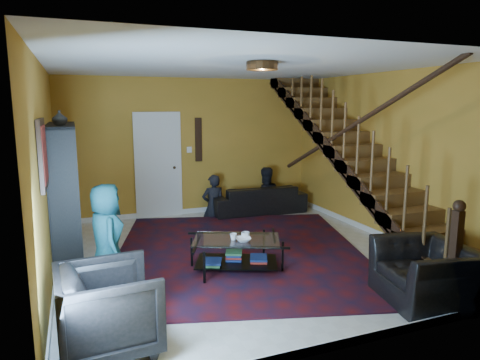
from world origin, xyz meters
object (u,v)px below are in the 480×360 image
Objects in this scene: armchair_right at (425,273)px; coffee_table at (236,252)px; sofa at (258,199)px; bookshelf at (66,197)px; armchair_left at (109,309)px.

coffee_table is at bearing -123.97° from armchair_right.
armchair_right is at bearing 93.50° from sofa.
coffee_table is (-1.70, 1.69, -0.08)m from armchair_right.
bookshelf is at bearing 151.59° from coffee_table.
coffee_table is at bearing -28.41° from bookshelf.
bookshelf is 2.54m from coffee_table.
sofa is 3.26m from coffee_table.
bookshelf is 1.49× the size of coffee_table.
armchair_left is 2.28m from coffee_table.
bookshelf is at bearing -115.65° from armchair_right.
sofa is 5.43m from armchair_left.
sofa is 1.90× the size of armchair_right.
sofa is 1.48× the size of coffee_table.
bookshelf is 4.14m from sofa.
armchair_right is 0.78× the size of coffee_table.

